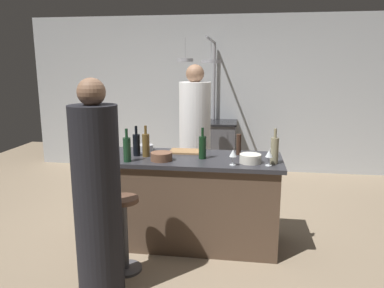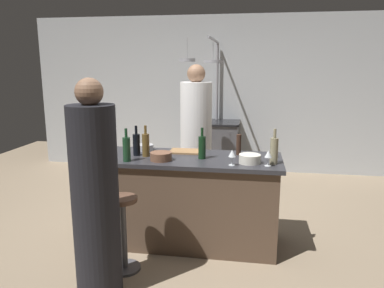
{
  "view_description": "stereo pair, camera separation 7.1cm",
  "coord_description": "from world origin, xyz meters",
  "px_view_note": "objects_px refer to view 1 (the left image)",
  "views": [
    {
      "loc": [
        0.53,
        -3.48,
        1.78
      ],
      "look_at": [
        0.0,
        0.15,
        1.0
      ],
      "focal_mm": 34.44,
      "sensor_mm": 36.0,
      "label": 1
    },
    {
      "loc": [
        0.6,
        -3.47,
        1.78
      ],
      "look_at": [
        0.0,
        0.15,
        1.0
      ],
      "focal_mm": 34.44,
      "sensor_mm": 36.0,
      "label": 2
    }
  ],
  "objects_px": {
    "wine_bottle_white": "(275,150)",
    "mixing_bowl_steel": "(145,148)",
    "wine_glass_by_chef": "(233,154)",
    "wine_bottle_green": "(127,149)",
    "bar_stool_left": "(125,231)",
    "chef": "(195,144)",
    "wine_bottle_dark": "(137,144)",
    "stove_range": "(212,148)",
    "wine_glass_near_left_guest": "(269,154)",
    "mixing_bowl_wooden": "(161,156)",
    "cutting_board": "(185,151)",
    "guest_left": "(97,199)",
    "wine_bottle_amber": "(146,145)",
    "pepper_mill": "(239,144)",
    "wine_bottle_red": "(202,147)",
    "mixing_bowl_ceramic": "(250,159)",
    "wine_glass_near_right_guest": "(273,147)"
  },
  "relations": [
    {
      "from": "wine_bottle_white",
      "to": "mixing_bowl_steel",
      "type": "height_order",
      "value": "wine_bottle_white"
    },
    {
      "from": "wine_glass_by_chef",
      "to": "wine_bottle_green",
      "type": "bearing_deg",
      "value": -179.41
    },
    {
      "from": "bar_stool_left",
      "to": "chef",
      "type": "bearing_deg",
      "value": 74.93
    },
    {
      "from": "wine_bottle_dark",
      "to": "stove_range",
      "type": "bearing_deg",
      "value": 77.75
    },
    {
      "from": "chef",
      "to": "mixing_bowl_steel",
      "type": "bearing_deg",
      "value": -122.97
    },
    {
      "from": "chef",
      "to": "wine_glass_near_left_guest",
      "type": "relative_size",
      "value": 12.32
    },
    {
      "from": "stove_range",
      "to": "chef",
      "type": "bearing_deg",
      "value": -92.67
    },
    {
      "from": "wine_bottle_green",
      "to": "mixing_bowl_wooden",
      "type": "height_order",
      "value": "wine_bottle_green"
    },
    {
      "from": "cutting_board",
      "to": "guest_left",
      "type": "bearing_deg",
      "value": -112.57
    },
    {
      "from": "wine_bottle_amber",
      "to": "cutting_board",
      "type": "bearing_deg",
      "value": 34.06
    },
    {
      "from": "pepper_mill",
      "to": "wine_glass_near_left_guest",
      "type": "bearing_deg",
      "value": -54.29
    },
    {
      "from": "chef",
      "to": "wine_glass_by_chef",
      "type": "xyz_separation_m",
      "value": [
        0.5,
        -1.14,
        0.17
      ]
    },
    {
      "from": "wine_bottle_red",
      "to": "mixing_bowl_steel",
      "type": "bearing_deg",
      "value": 158.26
    },
    {
      "from": "wine_bottle_amber",
      "to": "wine_bottle_green",
      "type": "height_order",
      "value": "wine_bottle_green"
    },
    {
      "from": "cutting_board",
      "to": "wine_glass_near_left_guest",
      "type": "relative_size",
      "value": 2.19
    },
    {
      "from": "wine_bottle_red",
      "to": "mixing_bowl_ceramic",
      "type": "xyz_separation_m",
      "value": [
        0.46,
        -0.09,
        -0.08
      ]
    },
    {
      "from": "wine_bottle_white",
      "to": "wine_bottle_red",
      "type": "relative_size",
      "value": 1.08
    },
    {
      "from": "wine_glass_near_left_guest",
      "to": "cutting_board",
      "type": "bearing_deg",
      "value": 153.37
    },
    {
      "from": "cutting_board",
      "to": "wine_bottle_white",
      "type": "distance_m",
      "value": 0.95
    },
    {
      "from": "wine_bottle_green",
      "to": "mixing_bowl_wooden",
      "type": "distance_m",
      "value": 0.33
    },
    {
      "from": "wine_bottle_red",
      "to": "mixing_bowl_ceramic",
      "type": "bearing_deg",
      "value": -11.68
    },
    {
      "from": "stove_range",
      "to": "wine_bottle_red",
      "type": "height_order",
      "value": "wine_bottle_red"
    },
    {
      "from": "wine_glass_by_chef",
      "to": "mixing_bowl_ceramic",
      "type": "bearing_deg",
      "value": 34.88
    },
    {
      "from": "wine_glass_by_chef",
      "to": "wine_glass_near_right_guest",
      "type": "height_order",
      "value": "same"
    },
    {
      "from": "chef",
      "to": "mixing_bowl_wooden",
      "type": "bearing_deg",
      "value": -99.29
    },
    {
      "from": "cutting_board",
      "to": "pepper_mill",
      "type": "relative_size",
      "value": 1.52
    },
    {
      "from": "chef",
      "to": "wine_bottle_amber",
      "type": "bearing_deg",
      "value": -111.0
    },
    {
      "from": "mixing_bowl_wooden",
      "to": "mixing_bowl_steel",
      "type": "xyz_separation_m",
      "value": [
        -0.27,
        0.38,
        -0.01
      ]
    },
    {
      "from": "wine_bottle_white",
      "to": "wine_bottle_green",
      "type": "xyz_separation_m",
      "value": [
        -1.36,
        -0.12,
        -0.01
      ]
    },
    {
      "from": "cutting_board",
      "to": "mixing_bowl_ceramic",
      "type": "height_order",
      "value": "mixing_bowl_ceramic"
    },
    {
      "from": "wine_glass_near_left_guest",
      "to": "mixing_bowl_steel",
      "type": "relative_size",
      "value": 0.85
    },
    {
      "from": "bar_stool_left",
      "to": "mixing_bowl_steel",
      "type": "relative_size",
      "value": 3.94
    },
    {
      "from": "guest_left",
      "to": "wine_bottle_dark",
      "type": "relative_size",
      "value": 5.66
    },
    {
      "from": "cutting_board",
      "to": "mixing_bowl_ceramic",
      "type": "bearing_deg",
      "value": -26.78
    },
    {
      "from": "cutting_board",
      "to": "chef",
      "type": "bearing_deg",
      "value": 89.6
    },
    {
      "from": "guest_left",
      "to": "pepper_mill",
      "type": "xyz_separation_m",
      "value": [
        1.04,
        1.14,
        0.22
      ]
    },
    {
      "from": "bar_stool_left",
      "to": "cutting_board",
      "type": "xyz_separation_m",
      "value": [
        0.4,
        0.82,
        0.53
      ]
    },
    {
      "from": "guest_left",
      "to": "mixing_bowl_wooden",
      "type": "xyz_separation_m",
      "value": [
        0.32,
        0.8,
        0.15
      ]
    },
    {
      "from": "bar_stool_left",
      "to": "guest_left",
      "type": "relative_size",
      "value": 0.4
    },
    {
      "from": "cutting_board",
      "to": "mixing_bowl_ceramic",
      "type": "relative_size",
      "value": 1.61
    },
    {
      "from": "pepper_mill",
      "to": "wine_bottle_white",
      "type": "relative_size",
      "value": 0.64
    },
    {
      "from": "wine_bottle_amber",
      "to": "wine_bottle_dark",
      "type": "bearing_deg",
      "value": 166.42
    },
    {
      "from": "wine_bottle_red",
      "to": "mixing_bowl_wooden",
      "type": "xyz_separation_m",
      "value": [
        -0.38,
        -0.13,
        -0.08
      ]
    },
    {
      "from": "chef",
      "to": "pepper_mill",
      "type": "bearing_deg",
      "value": -53.04
    },
    {
      "from": "bar_stool_left",
      "to": "wine_bottle_green",
      "type": "xyz_separation_m",
      "value": [
        -0.07,
        0.36,
        0.65
      ]
    },
    {
      "from": "stove_range",
      "to": "wine_glass_by_chef",
      "type": "distance_m",
      "value": 2.79
    },
    {
      "from": "bar_stool_left",
      "to": "mixing_bowl_ceramic",
      "type": "bearing_deg",
      "value": 24.39
    },
    {
      "from": "cutting_board",
      "to": "wine_bottle_green",
      "type": "bearing_deg",
      "value": -136.31
    },
    {
      "from": "wine_glass_near_right_guest",
      "to": "mixing_bowl_steel",
      "type": "xyz_separation_m",
      "value": [
        -1.32,
        0.1,
        -0.07
      ]
    },
    {
      "from": "chef",
      "to": "wine_bottle_red",
      "type": "relative_size",
      "value": 5.93
    }
  ]
}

